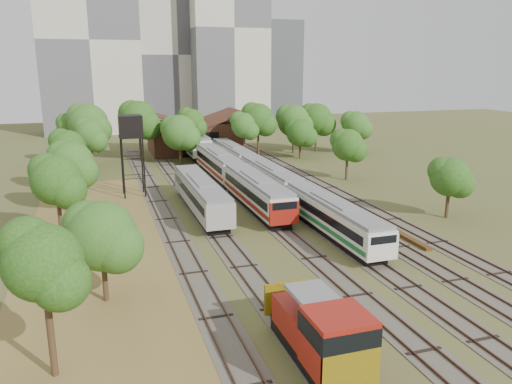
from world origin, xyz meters
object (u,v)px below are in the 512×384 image
object	(u,v)px
railcar_red_set	(235,176)
shunter_locomotive	(323,335)
railcar_green_set	(270,178)
water_tower	(131,128)

from	to	relation	value
railcar_red_set	shunter_locomotive	size ratio (longest dim) A/B	4.27
railcar_green_set	shunter_locomotive	bearing A→B (deg)	-105.39
railcar_red_set	water_tower	size ratio (longest dim) A/B	3.55
railcar_green_set	shunter_locomotive	size ratio (longest dim) A/B	6.43
railcar_red_set	shunter_locomotive	xyz separation A→B (m)	(-6.00, -38.14, -0.01)
railcar_red_set	water_tower	distance (m)	13.89
railcar_red_set	water_tower	world-z (taller)	water_tower
shunter_locomotive	railcar_red_set	bearing A→B (deg)	81.06
railcar_green_set	shunter_locomotive	distance (m)	37.68
railcar_green_set	shunter_locomotive	world-z (taller)	shunter_locomotive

